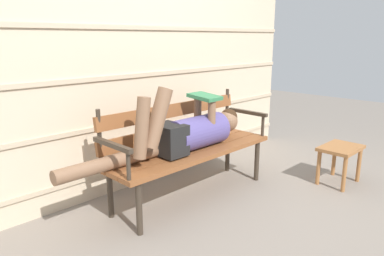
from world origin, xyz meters
TOP-DOWN VIEW (x-y plane):
  - ground_plane at (0.00, 0.00)m, footprint 12.00×12.00m
  - house_siding at (0.00, 0.73)m, footprint 4.00×0.08m
  - park_bench at (0.00, 0.22)m, footprint 1.56×0.47m
  - reclining_person at (-0.06, 0.15)m, footprint 1.70×0.27m
  - footstool at (1.17, -0.61)m, footprint 0.41×0.30m

SIDE VIEW (x-z plane):
  - ground_plane at x=0.00m, z-range 0.00..0.00m
  - footstool at x=1.17m, z-range 0.11..0.46m
  - park_bench at x=0.00m, z-range 0.05..0.88m
  - reclining_person at x=-0.06m, z-range 0.30..0.86m
  - house_siding at x=0.00m, z-range 0.00..2.40m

